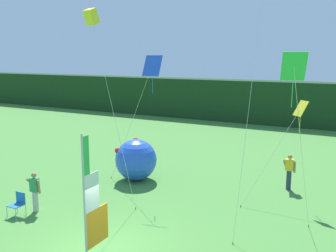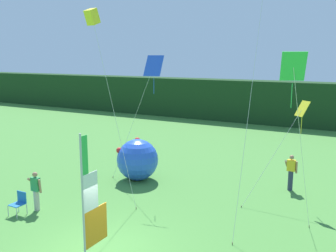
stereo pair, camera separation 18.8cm
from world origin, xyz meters
The scene contains 11 objects.
ground_plane centered at (0.00, 0.00, 0.00)m, with size 120.00×120.00×0.00m, color #478438.
distant_treeline centered at (0.00, 25.62, 1.92)m, with size 80.00×2.40×3.83m, color #193819.
banner_flag centered at (0.45, -0.96, 1.95)m, with size 0.06×1.03×4.07m.
person_near_banner centered at (-4.31, 1.35, 0.84)m, with size 0.55×0.48×1.58m.
person_mid_field centered at (4.09, 8.58, 0.88)m, with size 0.55×0.48×1.65m.
inflatable_balloon centered at (-2.86, 6.47, 1.03)m, with size 2.04×2.06×2.04m.
folding_chair centered at (-4.59, 0.74, 0.51)m, with size 0.51×0.51×0.89m.
kite_yellow_diamond_0 centered at (4.45, 7.69, 3.68)m, with size 2.10×2.61×4.22m.
kite_green_diamond_1 centered at (5.08, 2.59, 5.55)m, with size 0.84×2.80×6.20m.
kite_yellow_box_4 centered at (-2.33, 2.77, 7.44)m, with size 1.68×0.87×7.83m.
kite_blue_diamond_5 centered at (-1.62, 5.89, 5.46)m, with size 3.03×0.75×6.10m.
Camera 1 is at (7.01, -8.80, 6.09)m, focal length 40.70 mm.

